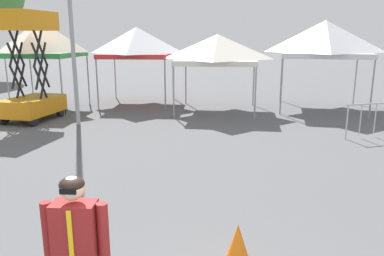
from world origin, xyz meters
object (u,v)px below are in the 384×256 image
(canopy_tent_far_right, at_px, (217,49))
(scissor_lift, at_px, (31,88))
(canopy_tent_behind_left, at_px, (325,39))
(crowd_barrier_by_lift, at_px, (376,113))
(person_foreground, at_px, (77,249))
(traffic_cone_lot_center, at_px, (238,241))
(canopy_tent_left_of_center, at_px, (137,42))
(canopy_tent_behind_center, at_px, (41,39))

(canopy_tent_far_right, distance_m, scissor_lift, 7.26)
(canopy_tent_far_right, xyz_separation_m, canopy_tent_behind_left, (4.34, 1.12, 0.40))
(canopy_tent_far_right, height_order, scissor_lift, scissor_lift)
(canopy_tent_far_right, relative_size, crowd_barrier_by_lift, 1.67)
(scissor_lift, xyz_separation_m, person_foreground, (6.25, -9.71, -0.16))
(scissor_lift, distance_m, traffic_cone_lot_center, 11.19)
(traffic_cone_lot_center, bearing_deg, scissor_lift, 134.23)
(canopy_tent_left_of_center, xyz_separation_m, canopy_tent_behind_left, (8.09, -0.20, 0.17))
(person_foreground, xyz_separation_m, crowd_barrier_by_lift, (5.50, 8.97, -0.28))
(canopy_tent_left_of_center, bearing_deg, traffic_cone_lot_center, -67.77)
(canopy_tent_behind_center, bearing_deg, crowd_barrier_by_lift, -13.24)
(traffic_cone_lot_center, bearing_deg, canopy_tent_far_right, 96.32)
(canopy_tent_far_right, height_order, traffic_cone_lot_center, canopy_tent_far_right)
(canopy_tent_behind_center, bearing_deg, canopy_tent_far_right, 4.61)
(canopy_tent_behind_center, height_order, canopy_tent_left_of_center, canopy_tent_behind_center)
(canopy_tent_behind_left, bearing_deg, crowd_barrier_by_lift, -79.91)
(canopy_tent_far_right, distance_m, canopy_tent_behind_left, 4.50)
(crowd_barrier_by_lift, height_order, traffic_cone_lot_center, crowd_barrier_by_lift)
(canopy_tent_behind_left, xyz_separation_m, traffic_cone_lot_center, (-3.15, -11.87, -2.68))
(scissor_lift, relative_size, person_foreground, 2.20)
(crowd_barrier_by_lift, bearing_deg, person_foreground, -121.53)
(canopy_tent_behind_center, xyz_separation_m, person_foreground, (6.91, -11.88, -1.91))
(canopy_tent_far_right, xyz_separation_m, traffic_cone_lot_center, (1.19, -10.75, -2.27))
(canopy_tent_far_right, distance_m, traffic_cone_lot_center, 11.05)
(canopy_tent_left_of_center, relative_size, person_foreground, 1.93)
(canopy_tent_behind_center, distance_m, canopy_tent_behind_left, 11.71)
(canopy_tent_behind_center, xyz_separation_m, scissor_lift, (0.66, -2.18, -1.76))
(canopy_tent_left_of_center, relative_size, canopy_tent_behind_left, 0.92)
(scissor_lift, distance_m, crowd_barrier_by_lift, 11.78)
(canopy_tent_behind_center, distance_m, canopy_tent_far_right, 7.28)
(person_foreground, bearing_deg, canopy_tent_behind_left, 71.01)
(canopy_tent_left_of_center, xyz_separation_m, traffic_cone_lot_center, (4.93, -12.07, -2.51))
(canopy_tent_far_right, bearing_deg, scissor_lift, -157.26)
(person_foreground, relative_size, traffic_cone_lot_center, 3.48)
(crowd_barrier_by_lift, relative_size, traffic_cone_lot_center, 3.82)
(scissor_lift, relative_size, crowd_barrier_by_lift, 2.00)
(crowd_barrier_by_lift, xyz_separation_m, traffic_cone_lot_center, (-3.98, -7.24, -0.50))
(canopy_tent_behind_left, relative_size, crowd_barrier_by_lift, 1.91)
(person_foreground, distance_m, traffic_cone_lot_center, 2.43)
(canopy_tent_behind_center, bearing_deg, canopy_tent_left_of_center, 28.60)
(canopy_tent_behind_center, distance_m, scissor_lift, 2.87)
(crowd_barrier_by_lift, bearing_deg, canopy_tent_far_right, 145.85)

